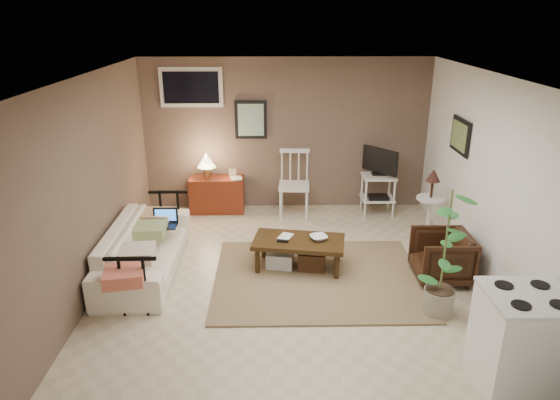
{
  "coord_description": "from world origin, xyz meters",
  "views": [
    {
      "loc": [
        -0.23,
        -5.26,
        3.02
      ],
      "look_at": [
        -0.13,
        0.35,
        0.91
      ],
      "focal_mm": 32.0,
      "sensor_mm": 36.0,
      "label": 1
    }
  ],
  "objects_px": {
    "tv_stand": "(379,180)",
    "side_table": "(431,196)",
    "armchair": "(442,254)",
    "potted_plant": "(445,249)",
    "coffee_table": "(298,252)",
    "red_console": "(216,191)",
    "spindle_chair": "(294,186)",
    "sofa": "(144,241)",
    "stove": "(522,341)"
  },
  "relations": [
    {
      "from": "tv_stand",
      "to": "side_table",
      "type": "bearing_deg",
      "value": -61.05
    },
    {
      "from": "armchair",
      "to": "potted_plant",
      "type": "xyz_separation_m",
      "value": [
        -0.25,
        -0.74,
        0.43
      ]
    },
    {
      "from": "coffee_table",
      "to": "potted_plant",
      "type": "height_order",
      "value": "potted_plant"
    },
    {
      "from": "red_console",
      "to": "spindle_chair",
      "type": "height_order",
      "value": "spindle_chair"
    },
    {
      "from": "sofa",
      "to": "spindle_chair",
      "type": "distance_m",
      "value": 2.62
    },
    {
      "from": "tv_stand",
      "to": "potted_plant",
      "type": "distance_m",
      "value": 2.84
    },
    {
      "from": "coffee_table",
      "to": "side_table",
      "type": "relative_size",
      "value": 1.15
    },
    {
      "from": "sofa",
      "to": "stove",
      "type": "height_order",
      "value": "stove"
    },
    {
      "from": "tv_stand",
      "to": "spindle_chair",
      "type": "bearing_deg",
      "value": -179.17
    },
    {
      "from": "spindle_chair",
      "to": "armchair",
      "type": "distance_m",
      "value": 2.67
    },
    {
      "from": "coffee_table",
      "to": "sofa",
      "type": "height_order",
      "value": "sofa"
    },
    {
      "from": "sofa",
      "to": "tv_stand",
      "type": "distance_m",
      "value": 3.72
    },
    {
      "from": "armchair",
      "to": "potted_plant",
      "type": "relative_size",
      "value": 0.46
    },
    {
      "from": "side_table",
      "to": "armchair",
      "type": "distance_m",
      "value": 1.2
    },
    {
      "from": "sofa",
      "to": "red_console",
      "type": "relative_size",
      "value": 2.08
    },
    {
      "from": "spindle_chair",
      "to": "armchair",
      "type": "relative_size",
      "value": 1.58
    },
    {
      "from": "red_console",
      "to": "tv_stand",
      "type": "xyz_separation_m",
      "value": [
        2.56,
        -0.15,
        0.23
      ]
    },
    {
      "from": "coffee_table",
      "to": "spindle_chair",
      "type": "xyz_separation_m",
      "value": [
        0.03,
        1.79,
        0.25
      ]
    },
    {
      "from": "red_console",
      "to": "spindle_chair",
      "type": "relative_size",
      "value": 0.95
    },
    {
      "from": "sofa",
      "to": "red_console",
      "type": "xyz_separation_m",
      "value": [
        0.68,
        1.96,
        -0.06
      ]
    },
    {
      "from": "sofa",
      "to": "side_table",
      "type": "relative_size",
      "value": 1.99
    },
    {
      "from": "armchair",
      "to": "sofa",
      "type": "bearing_deg",
      "value": -94.2
    },
    {
      "from": "spindle_chair",
      "to": "tv_stand",
      "type": "distance_m",
      "value": 1.33
    },
    {
      "from": "coffee_table",
      "to": "sofa",
      "type": "xyz_separation_m",
      "value": [
        -1.89,
        0.0,
        0.17
      ]
    },
    {
      "from": "coffee_table",
      "to": "armchair",
      "type": "relative_size",
      "value": 1.83
    },
    {
      "from": "side_table",
      "to": "sofa",
      "type": "bearing_deg",
      "value": -167.21
    },
    {
      "from": "coffee_table",
      "to": "stove",
      "type": "distance_m",
      "value": 2.76
    },
    {
      "from": "side_table",
      "to": "stove",
      "type": "xyz_separation_m",
      "value": [
        -0.11,
        -2.97,
        -0.2
      ]
    },
    {
      "from": "coffee_table",
      "to": "potted_plant",
      "type": "bearing_deg",
      "value": -35.26
    },
    {
      "from": "coffee_table",
      "to": "side_table",
      "type": "bearing_deg",
      "value": 24.55
    },
    {
      "from": "coffee_table",
      "to": "tv_stand",
      "type": "relative_size",
      "value": 1.11
    },
    {
      "from": "sofa",
      "to": "armchair",
      "type": "xyz_separation_m",
      "value": [
        3.59,
        -0.29,
        -0.08
      ]
    },
    {
      "from": "stove",
      "to": "red_console",
      "type": "bearing_deg",
      "value": 126.18
    },
    {
      "from": "red_console",
      "to": "side_table",
      "type": "distance_m",
      "value": 3.29
    },
    {
      "from": "spindle_chair",
      "to": "tv_stand",
      "type": "bearing_deg",
      "value": 0.83
    },
    {
      "from": "side_table",
      "to": "potted_plant",
      "type": "bearing_deg",
      "value": -103.06
    },
    {
      "from": "red_console",
      "to": "stove",
      "type": "xyz_separation_m",
      "value": [
        2.98,
        -4.07,
        0.1
      ]
    },
    {
      "from": "potted_plant",
      "to": "coffee_table",
      "type": "bearing_deg",
      "value": 144.74
    },
    {
      "from": "red_console",
      "to": "tv_stand",
      "type": "bearing_deg",
      "value": -3.32
    },
    {
      "from": "sofa",
      "to": "red_console",
      "type": "bearing_deg",
      "value": -19.15
    },
    {
      "from": "coffee_table",
      "to": "sofa",
      "type": "bearing_deg",
      "value": 179.93
    },
    {
      "from": "tv_stand",
      "to": "potted_plant",
      "type": "relative_size",
      "value": 0.75
    },
    {
      "from": "red_console",
      "to": "armchair",
      "type": "distance_m",
      "value": 3.67
    },
    {
      "from": "stove",
      "to": "sofa",
      "type": "bearing_deg",
      "value": 149.98
    },
    {
      "from": "coffee_table",
      "to": "red_console",
      "type": "xyz_separation_m",
      "value": [
        -1.21,
        1.96,
        0.11
      ]
    },
    {
      "from": "red_console",
      "to": "stove",
      "type": "relative_size",
      "value": 1.1
    },
    {
      "from": "spindle_chair",
      "to": "potted_plant",
      "type": "bearing_deg",
      "value": -63.26
    },
    {
      "from": "spindle_chair",
      "to": "tv_stand",
      "type": "xyz_separation_m",
      "value": [
        1.32,
        0.02,
        0.08
      ]
    },
    {
      "from": "side_table",
      "to": "coffee_table",
      "type": "bearing_deg",
      "value": -155.45
    },
    {
      "from": "armchair",
      "to": "stove",
      "type": "bearing_deg",
      "value": 2.5
    }
  ]
}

